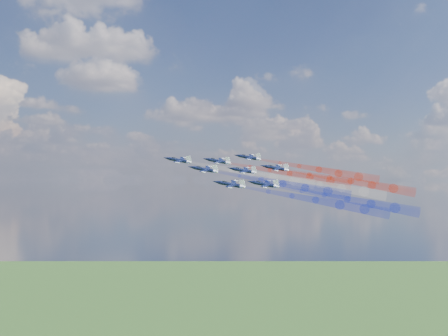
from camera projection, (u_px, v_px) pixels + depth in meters
name	position (u px, v px, depth m)	size (l,w,h in m)	color
jet_lead	(179.00, 160.00, 185.34)	(8.37, 10.47, 2.79)	black
trail_lead	(252.00, 173.00, 180.40)	(3.49, 41.97, 3.49)	white
jet_inner_left	(204.00, 169.00, 174.00)	(8.37, 10.47, 2.79)	black
trail_inner_left	(283.00, 184.00, 169.06)	(3.49, 41.97, 3.49)	#1829CE
jet_inner_right	(218.00, 161.00, 191.11)	(8.37, 10.47, 2.79)	black
trail_inner_right	(290.00, 174.00, 186.17)	(3.49, 41.97, 3.49)	red
jet_outer_left	(230.00, 184.00, 162.13)	(8.37, 10.47, 2.79)	black
trail_outer_left	(316.00, 200.00, 157.19)	(3.49, 41.97, 3.49)	#1829CE
jet_center_third	(243.00, 171.00, 180.30)	(8.37, 10.47, 2.79)	black
trail_center_third	(320.00, 184.00, 175.36)	(3.49, 41.97, 3.49)	white
jet_outer_right	(249.00, 157.00, 197.22)	(8.37, 10.47, 2.79)	black
trail_outer_right	(319.00, 169.00, 192.28)	(3.49, 41.97, 3.49)	red
jet_rear_left	(264.00, 184.00, 168.45)	(8.37, 10.47, 2.79)	black
trail_rear_left	(348.00, 199.00, 163.51)	(3.49, 41.97, 3.49)	#1829CE
jet_rear_right	(276.00, 168.00, 186.78)	(8.37, 10.47, 2.79)	black
trail_rear_right	(351.00, 181.00, 181.84)	(3.49, 41.97, 3.49)	red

